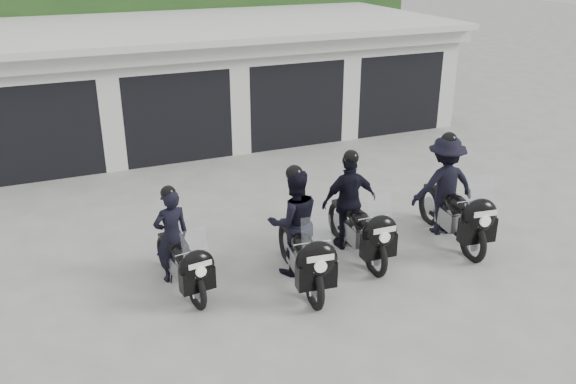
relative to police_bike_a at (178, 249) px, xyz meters
name	(u,v)px	position (x,y,z in m)	size (l,w,h in m)	color
ground	(260,262)	(1.41, 0.24, -0.66)	(80.00, 80.00, 0.00)	#9D9D98
garage_block	(155,83)	(1.41, 8.30, 0.76)	(16.40, 6.80, 2.96)	silver
background_vegetation	(133,13)	(1.79, 13.16, 2.11)	(20.00, 3.90, 5.80)	#1B3C16
police_bike_a	(178,249)	(0.00, 0.00, 0.00)	(0.74, 1.91, 1.67)	black
police_bike_b	(298,232)	(1.81, -0.46, 0.15)	(0.94, 2.20, 1.91)	black
police_bike_c	(354,210)	(3.06, -0.01, 0.13)	(1.03, 2.14, 1.86)	black
police_bike_d	(449,193)	(4.91, -0.16, 0.19)	(1.26, 2.29, 1.99)	black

